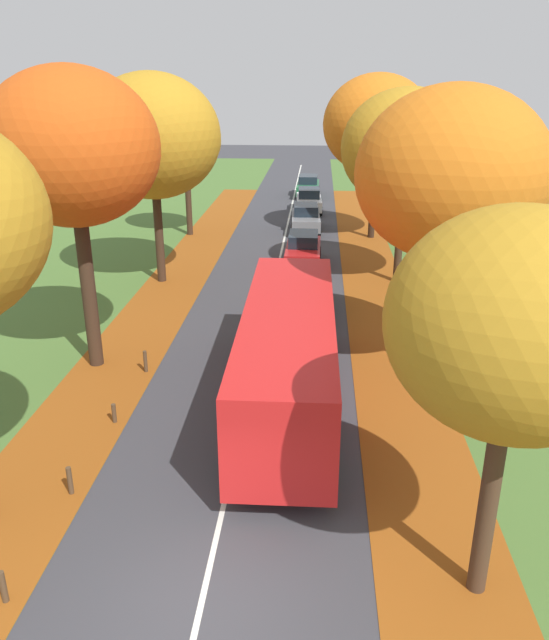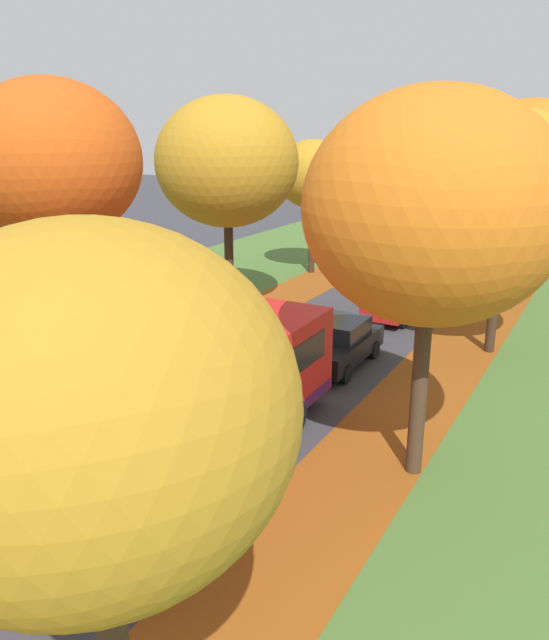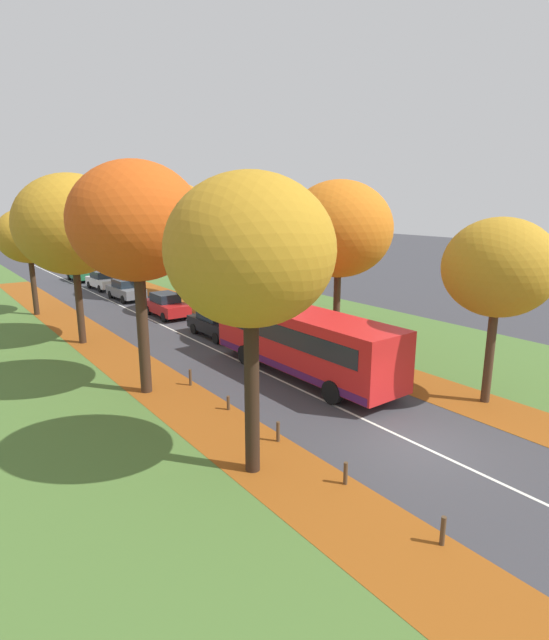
% 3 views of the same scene
% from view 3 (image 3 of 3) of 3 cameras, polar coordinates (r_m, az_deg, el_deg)
% --- Properties ---
extents(ground_plane, '(160.00, 160.00, 0.00)m').
position_cam_3_polar(ground_plane, '(17.51, 16.29, -13.60)').
color(ground_plane, '#38383D').
extents(grass_verge_left, '(12.00, 90.00, 0.01)m').
position_cam_3_polar(grass_verge_left, '(30.34, -28.72, -3.07)').
color(grass_verge_left, '#476B2D').
rests_on(grass_verge_left, ground).
extents(leaf_litter_left, '(2.80, 60.00, 0.00)m').
position_cam_3_polar(leaf_litter_left, '(25.71, -16.52, -4.70)').
color(leaf_litter_left, '#8C4714').
rests_on(leaf_litter_left, grass_verge_left).
extents(grass_verge_right, '(12.00, 90.00, 0.01)m').
position_cam_3_polar(grass_verge_right, '(37.27, 0.29, 1.50)').
color(grass_verge_right, '#476B2D').
rests_on(grass_verge_right, ground).
extents(leaf_litter_right, '(2.80, 60.00, 0.00)m').
position_cam_3_polar(leaf_litter_right, '(29.92, 0.17, -1.55)').
color(leaf_litter_right, '#8C4714').
rests_on(leaf_litter_right, grass_verge_right).
extents(road_centre_line, '(0.12, 80.00, 0.01)m').
position_cam_3_polar(road_centre_line, '(32.71, -12.69, -0.57)').
color(road_centre_line, silver).
rests_on(road_centre_line, ground).
extents(tree_left_nearest, '(4.63, 4.63, 8.61)m').
position_cam_3_polar(tree_left_nearest, '(13.48, -2.79, 7.82)').
color(tree_left_nearest, black).
rests_on(tree_left_nearest, ground).
extents(tree_left_near, '(5.16, 5.16, 9.35)m').
position_cam_3_polar(tree_left_near, '(20.36, -15.56, 10.71)').
color(tree_left_near, '#382619').
rests_on(tree_left_near, ground).
extents(tree_left_mid, '(5.93, 5.93, 9.21)m').
position_cam_3_polar(tree_left_mid, '(29.01, -22.15, 10.04)').
color(tree_left_mid, '#382619').
rests_on(tree_left_mid, ground).
extents(tree_left_far, '(4.09, 4.09, 7.30)m').
position_cam_3_polar(tree_left_far, '(37.86, -26.34, 8.59)').
color(tree_left_far, '#382619').
rests_on(tree_left_far, ground).
extents(tree_right_nearest, '(4.15, 4.15, 7.24)m').
position_cam_3_polar(tree_right_nearest, '(20.53, 24.25, 5.43)').
color(tree_right_nearest, '#422D1E').
rests_on(tree_right_nearest, ground).
extents(tree_right_near, '(5.61, 5.61, 8.86)m').
position_cam_3_polar(tree_right_near, '(26.70, 7.38, 10.24)').
color(tree_right_near, '#422D1E').
rests_on(tree_right_near, ground).
extents(tree_right_mid, '(5.65, 5.65, 8.60)m').
position_cam_3_polar(tree_right_mid, '(34.15, -4.08, 10.58)').
color(tree_right_mid, '#382619').
rests_on(tree_right_mid, ground).
extents(tree_right_far, '(6.06, 6.06, 9.18)m').
position_cam_3_polar(tree_right_far, '(41.27, -11.29, 11.43)').
color(tree_right_far, black).
rests_on(tree_right_far, ground).
extents(bollard_nearest, '(0.12, 0.12, 0.74)m').
position_cam_3_polar(bollard_nearest, '(13.14, 18.68, -21.88)').
color(bollard_nearest, '#4C3823').
rests_on(bollard_nearest, ground).
extents(bollard_second, '(0.12, 0.12, 0.68)m').
position_cam_3_polar(bollard_second, '(14.82, 8.12, -16.97)').
color(bollard_second, '#4C3823').
rests_on(bollard_second, ground).
extents(bollard_third, '(0.12, 0.12, 0.71)m').
position_cam_3_polar(bollard_third, '(16.93, 0.41, -12.65)').
color(bollard_third, '#4C3823').
rests_on(bollard_third, ground).
extents(bollard_fourth, '(0.12, 0.12, 0.57)m').
position_cam_3_polar(bollard_fourth, '(19.37, -5.30, -9.42)').
color(bollard_fourth, '#4C3823').
rests_on(bollard_fourth, ground).
extents(bollard_fifth, '(0.12, 0.12, 0.74)m').
position_cam_3_polar(bollard_fifth, '(21.95, -9.60, -6.49)').
color(bollard_fifth, '#4C3823').
rests_on(bollard_fifth, ground).
extents(bus, '(2.75, 10.43, 2.98)m').
position_cam_3_polar(bus, '(22.51, 3.25, -2.23)').
color(bus, red).
rests_on(bus, ground).
extents(car_black_lead, '(1.79, 4.20, 1.62)m').
position_cam_3_polar(car_black_lead, '(29.33, -6.68, -0.34)').
color(car_black_lead, black).
rests_on(car_black_lead, ground).
extents(car_red_following, '(1.80, 4.21, 1.62)m').
position_cam_3_polar(car_red_following, '(34.86, -12.28, 1.68)').
color(car_red_following, '#B21919').
rests_on(car_red_following, ground).
extents(car_grey_third_in_line, '(1.91, 4.27, 1.62)m').
position_cam_3_polar(car_grey_third_in_line, '(41.63, -16.64, 3.34)').
color(car_grey_third_in_line, slate).
rests_on(car_grey_third_in_line, ground).
extents(car_white_fourth_in_line, '(1.92, 4.27, 1.62)m').
position_cam_3_polar(car_white_fourth_in_line, '(47.12, -19.04, 4.32)').
color(car_white_fourth_in_line, silver).
rests_on(car_white_fourth_in_line, ground).
extents(car_green_trailing, '(1.82, 4.22, 1.62)m').
position_cam_3_polar(car_green_trailing, '(52.84, -21.29, 5.07)').
color(car_green_trailing, '#1E6038').
rests_on(car_green_trailing, ground).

